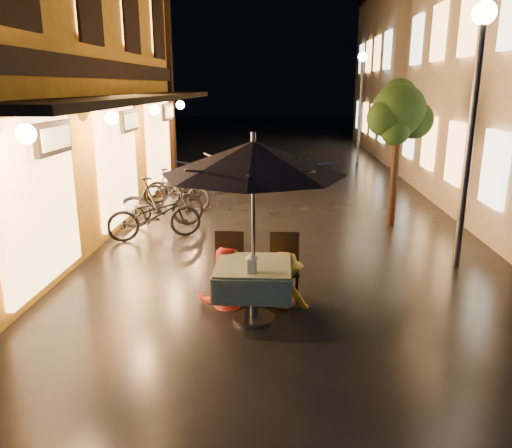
# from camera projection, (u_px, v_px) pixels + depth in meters

# --- Properties ---
(ground) EXTENTS (90.00, 90.00, 0.00)m
(ground) POSITION_uv_depth(u_px,v_px,m) (280.00, 313.00, 6.80)
(ground) COLOR black
(ground) RESTS_ON ground
(east_building_far) EXTENTS (7.30, 10.30, 7.30)m
(east_building_far) POSITION_uv_depth(u_px,v_px,m) (448.00, 70.00, 22.75)
(east_building_far) COLOR #C5B297
(east_building_far) RESTS_ON ground
(street_tree) EXTENTS (1.43, 1.20, 3.15)m
(street_tree) POSITION_uv_depth(u_px,v_px,m) (399.00, 114.00, 10.37)
(street_tree) COLOR black
(street_tree) RESTS_ON ground
(streetlamp_near) EXTENTS (0.36, 0.36, 4.23)m
(streetlamp_near) POSITION_uv_depth(u_px,v_px,m) (475.00, 91.00, 7.79)
(streetlamp_near) COLOR #59595E
(streetlamp_near) RESTS_ON ground
(streetlamp_far) EXTENTS (0.36, 0.36, 4.23)m
(streetlamp_far) POSITION_uv_depth(u_px,v_px,m) (361.00, 88.00, 19.33)
(streetlamp_far) COLOR #59595E
(streetlamp_far) RESTS_ON ground
(cafe_table) EXTENTS (0.99, 0.99, 0.78)m
(cafe_table) POSITION_uv_depth(u_px,v_px,m) (254.00, 278.00, 6.46)
(cafe_table) COLOR #59595E
(cafe_table) RESTS_ON ground
(patio_umbrella) EXTENTS (2.29, 2.29, 2.46)m
(patio_umbrella) POSITION_uv_depth(u_px,v_px,m) (253.00, 158.00, 6.04)
(patio_umbrella) COLOR #59595E
(patio_umbrella) RESTS_ON ground
(cafe_chair_left) EXTENTS (0.42, 0.42, 0.97)m
(cafe_chair_left) POSITION_uv_depth(u_px,v_px,m) (229.00, 262.00, 7.20)
(cafe_chair_left) COLOR black
(cafe_chair_left) RESTS_ON ground
(cafe_chair_right) EXTENTS (0.42, 0.42, 0.97)m
(cafe_chair_right) POSITION_uv_depth(u_px,v_px,m) (284.00, 263.00, 7.16)
(cafe_chair_right) COLOR black
(cafe_chair_right) RESTS_ON ground
(table_lantern) EXTENTS (0.16, 0.16, 0.25)m
(table_lantern) POSITION_uv_depth(u_px,v_px,m) (252.00, 262.00, 6.09)
(table_lantern) COLOR white
(table_lantern) RESTS_ON cafe_table
(person_orange) EXTENTS (0.81, 0.65, 1.63)m
(person_orange) POSITION_uv_depth(u_px,v_px,m) (224.00, 249.00, 6.91)
(person_orange) COLOR #EF4231
(person_orange) RESTS_ON ground
(person_yellow) EXTENTS (1.06, 0.76, 1.49)m
(person_yellow) POSITION_uv_depth(u_px,v_px,m) (284.00, 254.00, 6.90)
(person_yellow) COLOR yellow
(person_yellow) RESTS_ON ground
(bicycle_0) EXTENTS (1.98, 1.30, 0.98)m
(bicycle_0) POSITION_uv_depth(u_px,v_px,m) (154.00, 215.00, 9.97)
(bicycle_0) COLOR black
(bicycle_0) RESTS_ON ground
(bicycle_1) EXTENTS (1.92, 0.99, 1.11)m
(bicycle_1) POSITION_uv_depth(u_px,v_px,m) (161.00, 202.00, 10.82)
(bicycle_1) COLOR black
(bicycle_1) RESTS_ON ground
(bicycle_2) EXTENTS (1.88, 0.99, 0.94)m
(bicycle_2) POSITION_uv_depth(u_px,v_px,m) (176.00, 191.00, 12.37)
(bicycle_2) COLOR black
(bicycle_2) RESTS_ON ground
(bicycle_3) EXTENTS (1.56, 1.01, 0.91)m
(bicycle_3) POSITION_uv_depth(u_px,v_px,m) (174.00, 185.00, 13.14)
(bicycle_3) COLOR black
(bicycle_3) RESTS_ON ground
(bicycle_4) EXTENTS (1.78, 0.65, 0.93)m
(bicycle_4) POSITION_uv_depth(u_px,v_px,m) (206.00, 177.00, 14.31)
(bicycle_4) COLOR black
(bicycle_4) RESTS_ON ground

